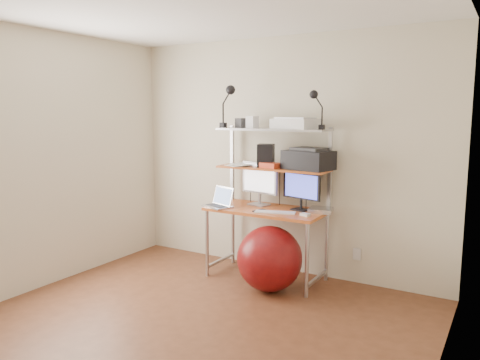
{
  "coord_description": "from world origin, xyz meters",
  "views": [
    {
      "loc": [
        2.15,
        -2.72,
        1.72
      ],
      "look_at": [
        -0.14,
        1.15,
        1.06
      ],
      "focal_mm": 35.0,
      "sensor_mm": 36.0,
      "label": 1
    }
  ],
  "objects_px": {
    "monitor_black": "(301,188)",
    "exercise_ball": "(270,259)",
    "printer": "(308,159)",
    "laptop": "(220,202)",
    "monitor_silver": "(260,180)"
  },
  "relations": [
    {
      "from": "monitor_silver",
      "to": "monitor_black",
      "type": "relative_size",
      "value": 1.1
    },
    {
      "from": "monitor_silver",
      "to": "exercise_ball",
      "type": "xyz_separation_m",
      "value": [
        0.33,
        -0.41,
        -0.69
      ]
    },
    {
      "from": "monitor_silver",
      "to": "monitor_black",
      "type": "xyz_separation_m",
      "value": [
        0.48,
        -0.02,
        -0.04
      ]
    },
    {
      "from": "monitor_black",
      "to": "exercise_ball",
      "type": "xyz_separation_m",
      "value": [
        -0.15,
        -0.39,
        -0.65
      ]
    },
    {
      "from": "monitor_black",
      "to": "monitor_silver",
      "type": "bearing_deg",
      "value": -167.87
    },
    {
      "from": "monitor_silver",
      "to": "exercise_ball",
      "type": "bearing_deg",
      "value": -40.99
    },
    {
      "from": "monitor_black",
      "to": "laptop",
      "type": "bearing_deg",
      "value": -146.93
    },
    {
      "from": "monitor_black",
      "to": "exercise_ball",
      "type": "distance_m",
      "value": 0.77
    },
    {
      "from": "monitor_black",
      "to": "laptop",
      "type": "height_order",
      "value": "monitor_black"
    },
    {
      "from": "monitor_silver",
      "to": "printer",
      "type": "xyz_separation_m",
      "value": [
        0.54,
        0.02,
        0.25
      ]
    },
    {
      "from": "laptop",
      "to": "printer",
      "type": "xyz_separation_m",
      "value": [
        0.85,
        0.31,
        0.47
      ]
    },
    {
      "from": "monitor_black",
      "to": "printer",
      "type": "relative_size",
      "value": 0.86
    },
    {
      "from": "printer",
      "to": "monitor_black",
      "type": "bearing_deg",
      "value": -131.67
    },
    {
      "from": "monitor_silver",
      "to": "monitor_black",
      "type": "height_order",
      "value": "monitor_silver"
    },
    {
      "from": "printer",
      "to": "exercise_ball",
      "type": "xyz_separation_m",
      "value": [
        -0.21,
        -0.43,
        -0.94
      ]
    }
  ]
}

